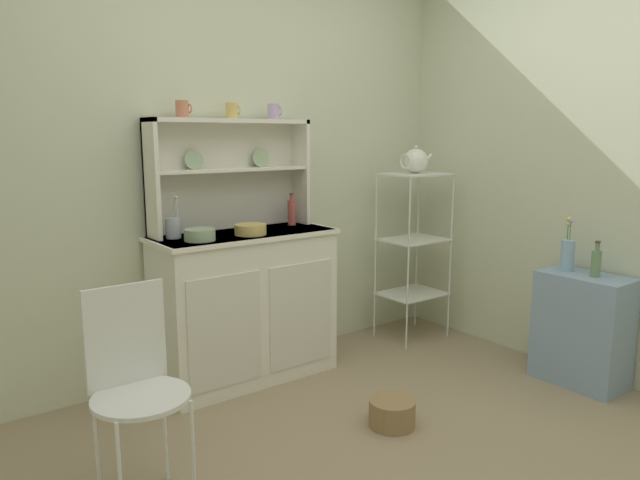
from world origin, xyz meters
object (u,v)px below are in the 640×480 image
object	(u,v)px
hutch_cabinet	(246,304)
bakers_rack	(414,236)
flower_vase	(568,253)
oil_bottle	(596,262)
bowl_mixing_large	(200,235)
hutch_shelf_unit	(228,165)
wire_chair	(135,375)
utensil_jar	(173,227)
floor_basket	(392,413)
porcelain_teapot	(416,161)
cup_terracotta_0	(182,109)
jam_bottle	(292,212)
side_shelf_blue	(582,329)

from	to	relation	value
hutch_cabinet	bakers_rack	size ratio (longest dim) A/B	0.91
flower_vase	oil_bottle	world-z (taller)	flower_vase
bakers_rack	bowl_mixing_large	bearing A→B (deg)	179.53
hutch_shelf_unit	wire_chair	size ratio (longest dim) A/B	1.14
hutch_cabinet	hutch_shelf_unit	world-z (taller)	hutch_shelf_unit
wire_chair	utensil_jar	xyz separation A→B (m)	(0.54, 0.86, 0.40)
floor_basket	porcelain_teapot	distance (m)	1.76
wire_chair	cup_terracotta_0	world-z (taller)	cup_terracotta_0
hutch_cabinet	jam_bottle	world-z (taller)	jam_bottle
side_shelf_blue	floor_basket	xyz separation A→B (m)	(-1.21, 0.28, -0.25)
bowl_mixing_large	side_shelf_blue	bearing A→B (deg)	-32.63
cup_terracotta_0	bowl_mixing_large	bearing A→B (deg)	-95.48
hutch_cabinet	cup_terracotta_0	distance (m)	1.14
hutch_cabinet	bakers_rack	bearing A→B (deg)	-3.88
oil_bottle	hutch_shelf_unit	bearing A→B (deg)	136.05
hutch_cabinet	cup_terracotta_0	xyz separation A→B (m)	(-0.29, 0.12, 1.10)
wire_chair	hutch_shelf_unit	bearing A→B (deg)	69.13
porcelain_teapot	floor_basket	bearing A→B (deg)	-139.64
side_shelf_blue	utensil_jar	size ratio (longest dim) A/B	2.64
porcelain_teapot	oil_bottle	distance (m)	1.30
bakers_rack	utensil_jar	size ratio (longest dim) A/B	4.77
utensil_jar	wire_chair	bearing A→B (deg)	-121.89
porcelain_teapot	hutch_cabinet	bearing A→B (deg)	176.12
cup_terracotta_0	utensil_jar	xyz separation A→B (m)	(-0.10, -0.04, -0.62)
hutch_shelf_unit	porcelain_teapot	xyz separation A→B (m)	(1.27, -0.25, -0.00)
porcelain_teapot	side_shelf_blue	bearing A→B (deg)	-79.65
bowl_mixing_large	bakers_rack	bearing A→B (deg)	-0.47
cup_terracotta_0	hutch_cabinet	bearing A→B (deg)	-23.22
side_shelf_blue	porcelain_teapot	bearing A→B (deg)	100.35
porcelain_teapot	flower_vase	distance (m)	1.14
hutch_cabinet	cup_terracotta_0	world-z (taller)	cup_terracotta_0
jam_bottle	hutch_cabinet	bearing A→B (deg)	-167.36
floor_basket	jam_bottle	xyz separation A→B (m)	(0.11, 1.02, 0.87)
bakers_rack	porcelain_teapot	world-z (taller)	porcelain_teapot
wire_chair	flower_vase	world-z (taller)	flower_vase
utensil_jar	flower_vase	world-z (taller)	utensil_jar
hutch_cabinet	hutch_shelf_unit	bearing A→B (deg)	90.00
porcelain_teapot	oil_bottle	bearing A→B (deg)	-80.06
bowl_mixing_large	flower_vase	xyz separation A→B (m)	(1.78, -1.02, -0.15)
oil_bottle	bakers_rack	bearing A→B (deg)	99.86
floor_basket	bowl_mixing_large	world-z (taller)	bowl_mixing_large
cup_terracotta_0	flower_vase	xyz separation A→B (m)	(1.76, -1.22, -0.80)
cup_terracotta_0	porcelain_teapot	world-z (taller)	cup_terracotta_0
utensil_jar	oil_bottle	world-z (taller)	utensil_jar
hutch_cabinet	porcelain_teapot	distance (m)	1.50
bowl_mixing_large	jam_bottle	distance (m)	0.71
cup_terracotta_0	oil_bottle	bearing A→B (deg)	-38.14
side_shelf_blue	flower_vase	size ratio (longest dim) A/B	2.04
side_shelf_blue	porcelain_teapot	size ratio (longest dim) A/B	2.49
side_shelf_blue	wire_chair	world-z (taller)	wire_chair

